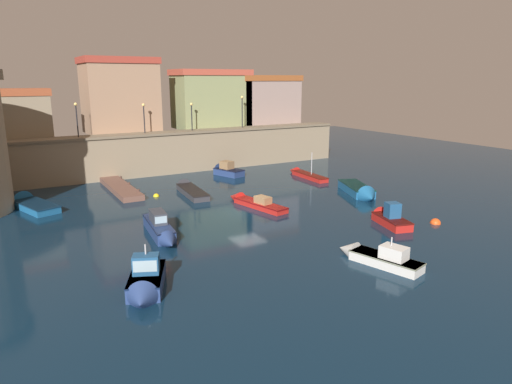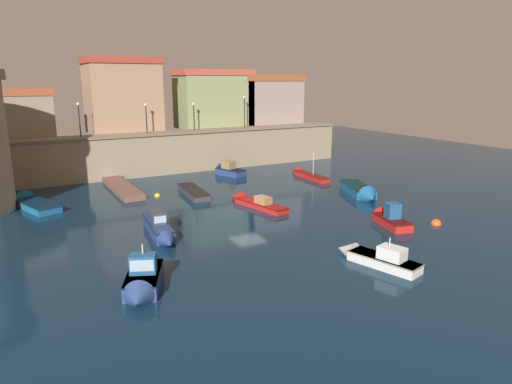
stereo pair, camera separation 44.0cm
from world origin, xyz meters
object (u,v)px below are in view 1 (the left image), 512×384
at_px(moored_boat_6, 304,174).
at_px(mooring_buoy_1, 156,196).
at_px(moored_boat_5, 376,256).
at_px(quay_lamp_2, 192,112).
at_px(moored_boat_8, 161,229).
at_px(moored_boat_7, 387,217).
at_px(moored_boat_1, 29,203).
at_px(moored_boat_2, 360,191).
at_px(quay_lamp_1, 144,113).
at_px(quay_lamp_0, 76,114).
at_px(moored_boat_4, 252,202).
at_px(moored_boat_9, 225,170).
at_px(moored_boat_0, 189,189).
at_px(moored_boat_3, 145,283).
at_px(quay_lamp_3, 242,107).
at_px(mooring_buoy_0, 435,223).

xyz_separation_m(moored_boat_6, mooring_buoy_1, (-16.65, -0.42, -0.27)).
bearing_deg(moored_boat_5, quay_lamp_2, -18.23).
bearing_deg(moored_boat_8, moored_boat_7, 76.70).
distance_m(moored_boat_1, moored_boat_6, 26.89).
bearing_deg(moored_boat_2, quay_lamp_1, -121.82).
relative_size(moored_boat_2, moored_boat_5, 1.25).
bearing_deg(quay_lamp_0, moored_boat_1, -124.49).
bearing_deg(quay_lamp_2, moored_boat_1, -155.59).
relative_size(quay_lamp_1, moored_boat_4, 0.46).
relative_size(quay_lamp_0, moored_boat_5, 0.64).
distance_m(quay_lamp_0, quay_lamp_2, 12.29).
relative_size(quay_lamp_1, moored_boat_2, 0.47).
distance_m(moored_boat_7, moored_boat_9, 21.91).
xyz_separation_m(moored_boat_2, moored_boat_4, (-10.12, 2.03, -0.11)).
bearing_deg(moored_boat_1, moored_boat_9, -97.72).
relative_size(moored_boat_0, moored_boat_7, 1.55).
height_order(quay_lamp_1, moored_boat_5, quay_lamp_1).
bearing_deg(mooring_buoy_1, moored_boat_8, -106.27).
bearing_deg(moored_boat_0, mooring_buoy_1, 94.80).
bearing_deg(quay_lamp_1, moored_boat_9, -29.50).
relative_size(moored_boat_2, moored_boat_3, 1.40).
height_order(moored_boat_4, moored_boat_5, moored_boat_5).
relative_size(moored_boat_4, moored_boat_9, 1.51).
xyz_separation_m(moored_boat_0, moored_boat_6, (13.53, 0.44, -0.04)).
relative_size(quay_lamp_2, moored_boat_8, 0.49).
xyz_separation_m(quay_lamp_3, mooring_buoy_1, (-14.13, -9.87, -7.07)).
bearing_deg(moored_boat_6, mooring_buoy_1, 94.14).
bearing_deg(moored_boat_3, moored_boat_5, 100.52).
height_order(moored_boat_5, moored_boat_9, moored_boat_5).
bearing_deg(mooring_buoy_0, moored_boat_7, 148.64).
relative_size(moored_boat_1, moored_boat_6, 0.95).
bearing_deg(moored_boat_9, moored_boat_3, 128.35).
bearing_deg(quay_lamp_2, quay_lamp_1, 180.00).
xyz_separation_m(quay_lamp_1, moored_boat_3, (-8.66, -28.26, -6.20)).
bearing_deg(quay_lamp_0, quay_lamp_1, 0.00).
bearing_deg(moored_boat_8, moored_boat_6, 125.37).
height_order(moored_boat_4, moored_boat_8, moored_boat_8).
height_order(moored_boat_7, mooring_buoy_0, moored_boat_7).
relative_size(moored_boat_2, moored_boat_6, 0.99).
distance_m(quay_lamp_3, moored_boat_0, 16.27).
xyz_separation_m(quay_lamp_0, moored_boat_1, (-5.57, -8.10, -6.56)).
bearing_deg(mooring_buoy_1, quay_lamp_2, 52.22).
height_order(moored_boat_5, moored_boat_7, moored_boat_5).
distance_m(quay_lamp_0, moored_boat_7, 31.63).
height_order(quay_lamp_2, moored_boat_9, quay_lamp_2).
relative_size(moored_boat_9, mooring_buoy_0, 5.89).
bearing_deg(moored_boat_8, moored_boat_1, -144.59).
bearing_deg(moored_boat_7, moored_boat_4, 49.42).
xyz_separation_m(moored_boat_0, mooring_buoy_1, (-3.12, 0.02, -0.31)).
distance_m(moored_boat_9, mooring_buoy_1, 11.19).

